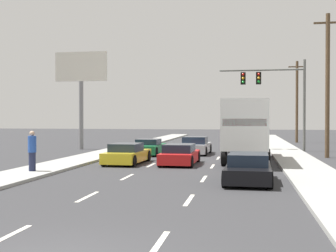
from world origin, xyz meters
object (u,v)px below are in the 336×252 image
Objects in this scene: car_black at (248,169)px; utility_pole_far at (297,101)px; car_silver at (196,146)px; utility_pole_mid at (328,84)px; car_red at (180,155)px; traffic_signal_mast at (269,86)px; car_green at (149,147)px; car_yellow at (127,154)px; box_truck at (247,127)px; pedestrian_near_corner at (32,151)px; roadside_billboard at (81,79)px.

utility_pole_far reaches higher than car_black.
car_black is at bearing -74.87° from car_silver.
utility_pole_mid reaches higher than car_silver.
car_black is 0.50× the size of utility_pole_far.
traffic_signal_mast is at bearing 64.56° from car_red.
utility_pole_mid reaches higher than utility_pole_far.
car_silver is at bearing 20.20° from car_green.
traffic_signal_mast is (8.55, 11.59, 4.64)m from car_yellow.
car_silver is 0.46× the size of utility_pole_mid.
car_yellow is (0.07, -6.17, 0.02)m from car_green.
car_green is at bearing -123.62° from utility_pole_far.
box_truck is (6.83, -4.17, 1.54)m from car_green.
utility_pole_mid is 1.09× the size of utility_pole_far.
car_yellow is 9.26m from car_black.
car_red is at bearing 0.54° from car_yellow.
car_black is 10.00m from pedestrian_near_corner.
car_green is 2.17× the size of pedestrian_near_corner.
pedestrian_near_corner is at bearing -143.55° from box_truck.
car_silver is 0.50× the size of utility_pole_far.
car_yellow is 2.33× the size of pedestrian_near_corner.
car_black is 18.53m from traffic_signal_mast.
car_red is 0.51× the size of roadside_billboard.
roadside_billboard reaches higher than box_truck.
car_yellow is 7.99m from car_silver.
pedestrian_near_corner is (-3.12, -5.30, 0.54)m from car_yellow.
car_silver reaches higher than car_black.
car_green is 0.93× the size of car_yellow.
car_silver is at bearing -117.63° from utility_pole_far.
car_black is at bearing -99.72° from utility_pole_far.
utility_pole_far is (0.09, 18.49, -0.39)m from utility_pole_mid.
roadside_billboard is (-13.70, 17.01, 5.34)m from car_black.
car_yellow is 15.13m from traffic_signal_mast.
traffic_signal_mast is (8.62, 5.42, 4.66)m from car_green.
box_truck is at bearing 36.45° from pedestrian_near_corner.
car_green is at bearing -147.83° from traffic_signal_mast.
car_silver reaches higher than car_green.
car_silver is at bearing -141.94° from traffic_signal_mast.
car_silver is (3.20, 1.18, 0.06)m from car_green.
roadside_billboard is 4.34× the size of pedestrian_near_corner.
box_truck is 12.33m from pedestrian_near_corner.
utility_pole_far is at bearing 62.37° from car_silver.
traffic_signal_mast is 3.85× the size of pedestrian_near_corner.
box_truck is at bearing 27.97° from car_red.
car_red is at bearing -152.03° from box_truck.
car_silver is (3.13, 7.35, 0.04)m from car_yellow.
roadside_billboard is (-18.86, 4.80, 1.02)m from utility_pole_mid.
traffic_signal_mast is at bearing 55.35° from pedestrian_near_corner.
pedestrian_near_corner reaches higher than car_green.
traffic_signal_mast reaches higher than car_yellow.
box_truck is 7.12m from utility_pole_mid.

